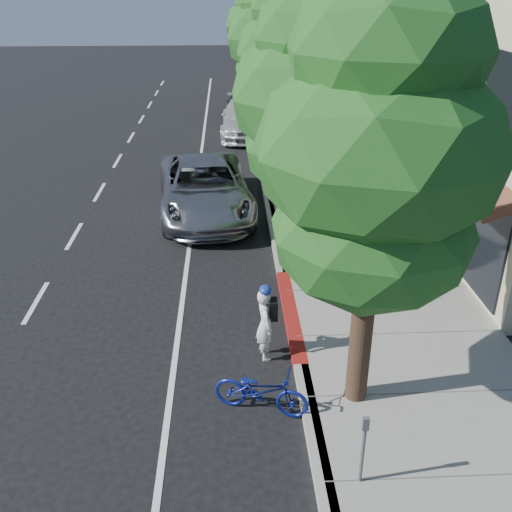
{
  "coord_description": "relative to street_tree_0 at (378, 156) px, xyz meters",
  "views": [
    {
      "loc": [
        -1.39,
        -10.34,
        7.22
      ],
      "look_at": [
        -0.79,
        1.58,
        1.35
      ],
      "focal_mm": 40.0,
      "sensor_mm": 36.0,
      "label": 1
    }
  ],
  "objects": [
    {
      "name": "white_pickup",
      "position": [
        -1.4,
        20.25,
        -3.93
      ],
      "size": [
        2.52,
        5.76,
        1.65
      ],
      "primitive_type": "imported",
      "rotation": [
        0.0,
        0.0,
        -0.04
      ],
      "color": "#BCBCBC",
      "rests_on": "ground"
    },
    {
      "name": "dark_suv_far",
      "position": [
        -1.43,
        24.49,
        -4.04
      ],
      "size": [
        1.94,
        4.3,
        1.43
      ],
      "primitive_type": "imported",
      "rotation": [
        0.0,
        0.0,
        -0.06
      ],
      "color": "black",
      "rests_on": "ground"
    },
    {
      "name": "storefront_building",
      "position": [
        8.7,
        20.0,
        -1.26
      ],
      "size": [
        10.0,
        36.0,
        7.0
      ],
      "primitive_type": "cube",
      "color": "beige",
      "rests_on": "ground"
    },
    {
      "name": "street_tree_3",
      "position": [
        0.0,
        18.0,
        -0.05
      ],
      "size": [
        4.59,
        4.59,
        7.6
      ],
      "color": "black",
      "rests_on": "ground"
    },
    {
      "name": "bicycle",
      "position": [
        -1.78,
        -0.16,
        -4.29
      ],
      "size": [
        1.88,
        1.15,
        0.93
      ],
      "primitive_type": "imported",
      "rotation": [
        0.0,
        0.0,
        1.25
      ],
      "color": "navy",
      "rests_on": "ground"
    },
    {
      "name": "silver_suv",
      "position": [
        -3.1,
        9.77,
        -3.88
      ],
      "size": [
        3.55,
        6.61,
        1.76
      ],
      "primitive_type": "imported",
      "rotation": [
        0.0,
        0.0,
        0.1
      ],
      "color": "#9A9A9E",
      "rests_on": "ground"
    },
    {
      "name": "street_tree_1",
      "position": [
        0.0,
        6.0,
        -0.3
      ],
      "size": [
        4.51,
        4.51,
        7.25
      ],
      "color": "black",
      "rests_on": "ground"
    },
    {
      "name": "pedestrian",
      "position": [
        1.12,
        10.47,
        -3.72
      ],
      "size": [
        0.91,
        0.73,
        1.78
      ],
      "primitive_type": "imported",
      "rotation": [
        0.0,
        0.0,
        3.21
      ],
      "color": "black",
      "rests_on": "sidewalk"
    },
    {
      "name": "dark_sedan",
      "position": [
        -3.1,
        11.0,
        -4.03
      ],
      "size": [
        1.74,
        4.49,
        1.46
      ],
      "primitive_type": "imported",
      "rotation": [
        0.0,
        0.0,
        -0.05
      ],
      "color": "black",
      "rests_on": "ground"
    },
    {
      "name": "cyclist",
      "position": [
        -1.6,
        1.52,
        -3.97
      ],
      "size": [
        0.45,
        0.62,
        1.58
      ],
      "primitive_type": "imported",
      "rotation": [
        0.0,
        0.0,
        1.69
      ],
      "color": "silver",
      "rests_on": "ground"
    },
    {
      "name": "street_tree_4",
      "position": [
        -0.0,
        24.0,
        -0.32
      ],
      "size": [
        4.04,
        4.04,
        7.09
      ],
      "color": "black",
      "rests_on": "ground"
    },
    {
      "name": "curb",
      "position": [
        -0.9,
        10.0,
        -4.68
      ],
      "size": [
        0.3,
        56.0,
        0.15
      ],
      "primitive_type": "cube",
      "color": "#9E998E",
      "rests_on": "ground"
    },
    {
      "name": "street_tree_2",
      "position": [
        0.0,
        12.0,
        -0.02
      ],
      "size": [
        3.99,
        3.99,
        7.46
      ],
      "color": "black",
      "rests_on": "ground"
    },
    {
      "name": "street_tree_5",
      "position": [
        0.0,
        30.0,
        -0.45
      ],
      "size": [
        4.66,
        4.66,
        7.1
      ],
      "color": "black",
      "rests_on": "ground"
    },
    {
      "name": "curb_red_segment",
      "position": [
        -0.9,
        3.0,
        -4.68
      ],
      "size": [
        0.32,
        4.0,
        0.15
      ],
      "primitive_type": "cube",
      "color": "maroon",
      "rests_on": "ground"
    },
    {
      "name": "sidewalk",
      "position": [
        1.4,
        10.0,
        -4.68
      ],
      "size": [
        4.6,
        56.0,
        0.15
      ],
      "primitive_type": "cube",
      "color": "gray",
      "rests_on": "ground"
    },
    {
      "name": "street_tree_0",
      "position": [
        0.0,
        0.0,
        0.0
      ],
      "size": [
        3.91,
        3.91,
        7.47
      ],
      "color": "black",
      "rests_on": "ground"
    },
    {
      "name": "ground",
      "position": [
        -0.9,
        2.0,
        -4.76
      ],
      "size": [
        120.0,
        120.0,
        0.0
      ],
      "primitive_type": "plane",
      "color": "black",
      "rests_on": "ground"
    }
  ]
}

